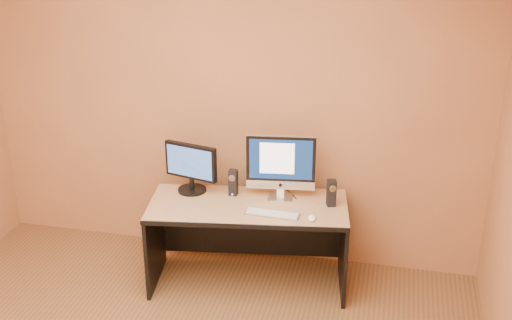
% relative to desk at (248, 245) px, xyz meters
% --- Properties ---
extents(walls, '(4.00, 4.00, 2.60)m').
position_rel_desk_xyz_m(walls, '(-0.27, -1.51, 0.96)').
color(walls, '#AD7145').
rests_on(walls, ground).
extents(desk, '(1.54, 0.85, 0.67)m').
position_rel_desk_xyz_m(desk, '(0.00, 0.00, 0.00)').
color(desk, tan).
rests_on(desk, ground).
extents(imac, '(0.54, 0.26, 0.50)m').
position_rel_desk_xyz_m(imac, '(0.21, 0.16, 0.59)').
color(imac, silver).
rests_on(imac, desk).
extents(second_monitor, '(0.48, 0.31, 0.38)m').
position_rel_desk_xyz_m(second_monitor, '(-0.47, 0.14, 0.53)').
color(second_monitor, black).
rests_on(second_monitor, desk).
extents(speaker_left, '(0.06, 0.07, 0.20)m').
position_rel_desk_xyz_m(speaker_left, '(-0.15, 0.14, 0.44)').
color(speaker_left, black).
rests_on(speaker_left, desk).
extents(speaker_right, '(0.08, 0.08, 0.20)m').
position_rel_desk_xyz_m(speaker_right, '(0.60, 0.13, 0.44)').
color(speaker_right, black).
rests_on(speaker_right, desk).
extents(keyboard, '(0.40, 0.13, 0.02)m').
position_rel_desk_xyz_m(keyboard, '(0.21, -0.12, 0.35)').
color(keyboard, '#B3B3B7').
rests_on(keyboard, desk).
extents(mouse, '(0.07, 0.10, 0.03)m').
position_rel_desk_xyz_m(mouse, '(0.49, -0.13, 0.35)').
color(mouse, white).
rests_on(mouse, desk).
extents(cable_a, '(0.12, 0.17, 0.01)m').
position_rel_desk_xyz_m(cable_a, '(0.28, 0.25, 0.34)').
color(cable_a, black).
rests_on(cable_a, desk).
extents(cable_b, '(0.03, 0.16, 0.01)m').
position_rel_desk_xyz_m(cable_b, '(0.18, 0.28, 0.34)').
color(cable_b, black).
rests_on(cable_b, desk).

